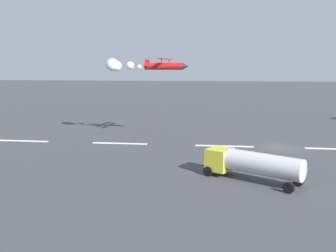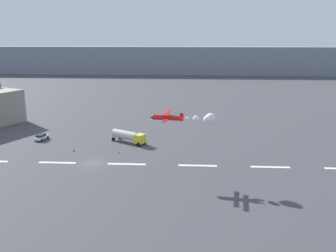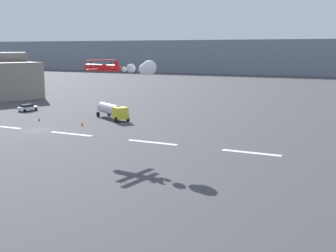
{
  "view_description": "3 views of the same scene",
  "coord_description": "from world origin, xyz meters",
  "px_view_note": "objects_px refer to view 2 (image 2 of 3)",
  "views": [
    {
      "loc": [
        9.14,
        50.57,
        11.0
      ],
      "look_at": [
        15.76,
        -3.93,
        2.02
      ],
      "focal_mm": 39.46,
      "sensor_mm": 36.0,
      "label": 1
    },
    {
      "loc": [
        20.39,
        -71.81,
        26.46
      ],
      "look_at": [
        16.31,
        -3.7,
        9.29
      ],
      "focal_mm": 39.24,
      "sensor_mm": 36.0,
      "label": 2
    },
    {
      "loc": [
        51.01,
        -54.82,
        13.62
      ],
      "look_at": [
        24.82,
        0.0,
        2.65
      ],
      "focal_mm": 45.99,
      "sensor_mm": 36.0,
      "label": 3
    }
  ],
  "objects_px": {
    "fuel_tanker_truck": "(129,136)",
    "traffic_cone_far": "(119,152)",
    "traffic_cone_near": "(74,150)",
    "airport_staff_sedan": "(41,137)",
    "stunt_biplane_red": "(192,118)"
  },
  "relations": [
    {
      "from": "fuel_tanker_truck",
      "to": "traffic_cone_far",
      "type": "height_order",
      "value": "fuel_tanker_truck"
    },
    {
      "from": "traffic_cone_near",
      "to": "airport_staff_sedan",
      "type": "bearing_deg",
      "value": 141.74
    },
    {
      "from": "airport_staff_sedan",
      "to": "traffic_cone_near",
      "type": "relative_size",
      "value": 5.84
    },
    {
      "from": "fuel_tanker_truck",
      "to": "traffic_cone_near",
      "type": "height_order",
      "value": "fuel_tanker_truck"
    },
    {
      "from": "fuel_tanker_truck",
      "to": "airport_staff_sedan",
      "type": "relative_size",
      "value": 2.14
    },
    {
      "from": "airport_staff_sedan",
      "to": "traffic_cone_far",
      "type": "xyz_separation_m",
      "value": [
        21.98,
        -9.74,
        -0.44
      ]
    },
    {
      "from": "stunt_biplane_red",
      "to": "traffic_cone_near",
      "type": "relative_size",
      "value": 16.85
    },
    {
      "from": "traffic_cone_far",
      "to": "traffic_cone_near",
      "type": "bearing_deg",
      "value": 175.06
    },
    {
      "from": "airport_staff_sedan",
      "to": "fuel_tanker_truck",
      "type": "bearing_deg",
      "value": -2.76
    },
    {
      "from": "stunt_biplane_red",
      "to": "traffic_cone_near",
      "type": "xyz_separation_m",
      "value": [
        -27.13,
        12.17,
        -10.67
      ]
    },
    {
      "from": "airport_staff_sedan",
      "to": "traffic_cone_far",
      "type": "height_order",
      "value": "airport_staff_sedan"
    },
    {
      "from": "traffic_cone_far",
      "to": "fuel_tanker_truck",
      "type": "bearing_deg",
      "value": 84.5
    },
    {
      "from": "traffic_cone_near",
      "to": "traffic_cone_far",
      "type": "distance_m",
      "value": 10.85
    },
    {
      "from": "fuel_tanker_truck",
      "to": "stunt_biplane_red",
      "type": "bearing_deg",
      "value": -52.08
    },
    {
      "from": "fuel_tanker_truck",
      "to": "traffic_cone_near",
      "type": "relative_size",
      "value": 12.52
    }
  ]
}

